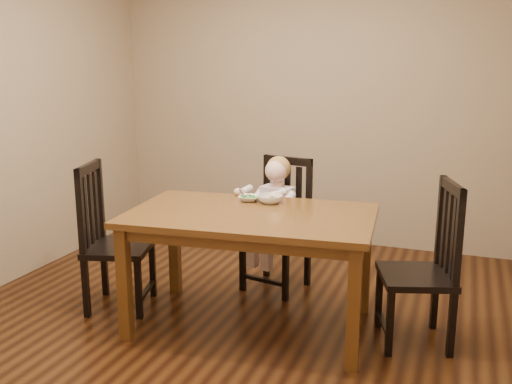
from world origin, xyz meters
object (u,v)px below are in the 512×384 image
(chair_left, at_px, (111,240))
(bowl_peas, at_px, (249,198))
(chair_child, at_px, (279,226))
(toddler, at_px, (276,210))
(dining_table, at_px, (251,226))
(chair_right, at_px, (425,267))
(bowl_veg, at_px, (270,199))

(chair_left, xyz_separation_m, bowl_peas, (0.94, 0.34, 0.31))
(chair_child, xyz_separation_m, toddler, (-0.01, -0.05, 0.14))
(dining_table, xyz_separation_m, toddler, (-0.06, 0.70, -0.07))
(dining_table, distance_m, toddler, 0.70)
(bowl_peas, bearing_deg, toddler, 80.47)
(toddler, bearing_deg, chair_right, 166.95)
(dining_table, distance_m, bowl_peas, 0.34)
(chair_child, relative_size, bowl_peas, 6.75)
(dining_table, bearing_deg, chair_child, 93.46)
(chair_right, height_order, toddler, chair_right)
(dining_table, relative_size, chair_left, 1.58)
(chair_child, relative_size, bowl_veg, 5.83)
(chair_left, xyz_separation_m, chair_right, (2.17, 0.21, -0.01))
(dining_table, height_order, bowl_veg, bowl_veg)
(dining_table, relative_size, chair_child, 1.63)
(dining_table, bearing_deg, bowl_peas, 112.95)
(chair_child, height_order, bowl_peas, chair_child)
(bowl_peas, relative_size, bowl_veg, 0.86)
(dining_table, xyz_separation_m, chair_left, (-1.06, -0.05, -0.20))
(chair_left, relative_size, bowl_peas, 6.97)
(chair_right, relative_size, bowl_peas, 6.88)
(toddler, height_order, bowl_veg, toddler)
(toddler, bearing_deg, chair_left, 48.17)
(chair_child, bearing_deg, bowl_peas, 91.83)
(chair_right, height_order, bowl_veg, chair_right)
(chair_child, distance_m, bowl_peas, 0.57)
(chair_right, bearing_deg, bowl_veg, 65.48)
(chair_child, bearing_deg, chair_right, 164.69)
(chair_child, height_order, toddler, chair_child)
(dining_table, relative_size, chair_right, 1.60)
(chair_right, bearing_deg, chair_left, 77.76)
(chair_child, relative_size, chair_left, 0.97)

